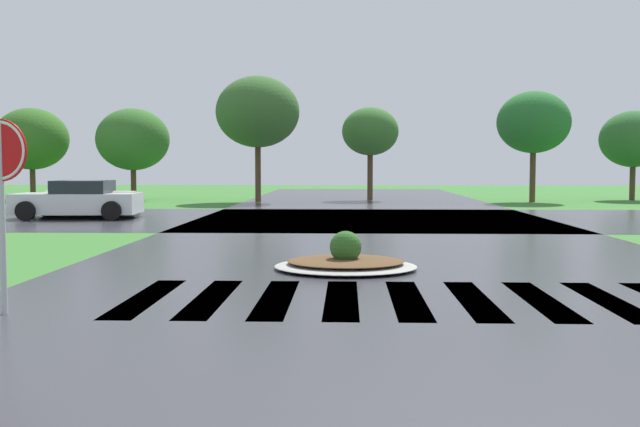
% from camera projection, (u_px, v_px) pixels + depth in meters
% --- Properties ---
extents(asphalt_roadway, '(11.78, 80.00, 0.01)m').
position_uv_depth(asphalt_roadway, '(389.00, 257.00, 14.73)').
color(asphalt_roadway, '#35353A').
rests_on(asphalt_roadway, ground).
extents(asphalt_cross_road, '(90.00, 10.60, 0.01)m').
position_uv_depth(asphalt_cross_road, '(372.00, 219.00, 24.88)').
color(asphalt_cross_road, '#35353A').
rests_on(asphalt_cross_road, ground).
extents(crosswalk_stripes, '(7.65, 3.03, 0.01)m').
position_uv_depth(crosswalk_stripes, '(407.00, 299.00, 10.10)').
color(crosswalk_stripes, white).
rests_on(crosswalk_stripes, ground).
extents(stop_sign, '(0.75, 0.21, 2.39)m').
position_uv_depth(stop_sign, '(0.00, 170.00, 8.98)').
color(stop_sign, '#B2B5BA').
rests_on(stop_sign, ground).
extents(median_island, '(2.50, 2.24, 0.68)m').
position_uv_depth(median_island, '(346.00, 262.00, 12.95)').
color(median_island, '#9E9B93').
rests_on(median_island, ground).
extents(car_white_sedan, '(4.20, 2.41, 1.29)m').
position_uv_depth(car_white_sedan, '(79.00, 201.00, 25.10)').
color(car_white_sedan, silver).
rests_on(car_white_sedan, ground).
extents(drainage_pipe_stack, '(3.45, 1.40, 0.92)m').
position_uv_depth(drainage_pipe_stack, '(91.00, 204.00, 25.84)').
color(drainage_pipe_stack, '#9E9B93').
rests_on(drainage_pipe_stack, ground).
extents(background_treeline, '(34.53, 6.20, 6.11)m').
position_uv_depth(background_treeline, '(295.00, 130.00, 37.15)').
color(background_treeline, '#4C3823').
rests_on(background_treeline, ground).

